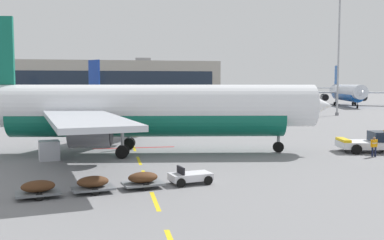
# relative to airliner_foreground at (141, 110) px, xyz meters

# --- Properties ---
(ground) EXTENTS (400.00, 400.00, 0.00)m
(ground) POSITION_rel_airliner_foreground_xyz_m (21.48, 21.47, -3.95)
(ground) COLOR slate
(apron_paint_markings) EXTENTS (8.00, 98.98, 0.01)m
(apron_paint_markings) POSITION_rel_airliner_foreground_xyz_m (-0.52, 19.51, -3.95)
(apron_paint_markings) COLOR yellow
(apron_paint_markings) RESTS_ON ground
(airliner_foreground) EXTENTS (34.77, 34.22, 12.20)m
(airliner_foreground) POSITION_rel_airliner_foreground_xyz_m (0.00, 0.00, 0.00)
(airliner_foreground) COLOR white
(airliner_foreground) RESTS_ON ground
(pushback_tug) EXTENTS (6.44, 4.08, 2.08)m
(pushback_tug) POSITION_rel_airliner_foreground_xyz_m (21.16, -3.31, -3.05)
(pushback_tug) COLOR silver
(pushback_tug) RESTS_ON ground
(airliner_mid_left) EXTENTS (32.04, 33.02, 11.78)m
(airliner_mid_left) POSITION_rel_airliner_foreground_xyz_m (62.48, 74.25, -0.14)
(airliner_mid_left) COLOR silver
(airliner_mid_left) RESTS_ON ground
(airliner_far_right) EXTENTS (28.36, 30.39, 11.58)m
(airliner_far_right) POSITION_rel_airliner_foreground_xyz_m (1.16, 52.68, -0.20)
(airliner_far_right) COLOR silver
(airliner_far_right) RESTS_ON ground
(baggage_train) EXTENTS (11.65, 3.91, 1.14)m
(baggage_train) POSITION_rel_airliner_foreground_xyz_m (-2.37, -13.95, -3.42)
(baggage_train) COLOR silver
(baggage_train) RESTS_ON ground
(ground_crew_worker) EXTENTS (0.69, 0.35, 1.73)m
(ground_crew_worker) POSITION_rel_airliner_foreground_xyz_m (19.50, -5.78, -2.96)
(ground_crew_worker) COLOR #191E38
(ground_crew_worker) RESTS_ON ground
(uld_cargo_container) EXTENTS (1.89, 1.86, 1.60)m
(uld_cargo_container) POSITION_rel_airliner_foreground_xyz_m (-7.78, -2.30, -3.15)
(uld_cargo_container) COLOR #B7BCC6
(uld_cargo_container) RESTS_ON ground
(apron_light_mast_far) EXTENTS (1.80, 1.80, 23.67)m
(apron_light_mast_far) POSITION_rel_airliner_foreground_xyz_m (41.37, 40.60, 10.86)
(apron_light_mast_far) COLOR slate
(apron_light_mast_far) RESTS_ON ground
(terminal_satellite) EXTENTS (84.99, 26.23, 16.73)m
(terminal_satellite) POSITION_rel_airliner_foreground_xyz_m (-1.37, 145.63, 3.63)
(terminal_satellite) COLOR #9E998E
(terminal_satellite) RESTS_ON ground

